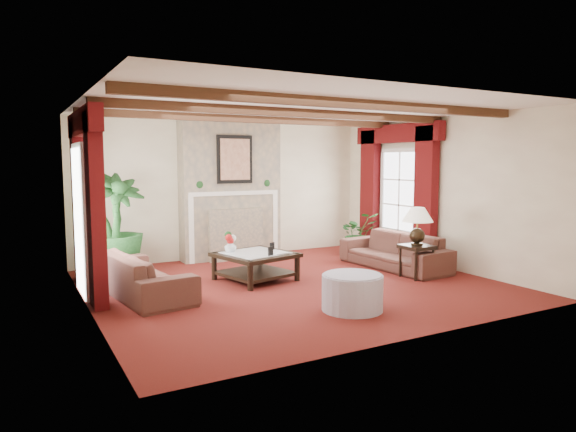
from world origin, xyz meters
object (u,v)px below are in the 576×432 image
potted_palm (116,248)px  coffee_table (255,267)px  sofa_left (143,267)px  sofa_right (394,245)px  ottoman (352,293)px  side_table (416,261)px

potted_palm → coffee_table: bearing=-36.0°
sofa_left → potted_palm: potted_palm is taller
potted_palm → sofa_right: bearing=-20.6°
ottoman → sofa_left: bearing=136.9°
sofa_right → ottoman: bearing=-54.8°
sofa_right → side_table: sofa_right is taller
sofa_left → sofa_right: size_ratio=0.99×
sofa_left → side_table: sofa_left is taller
coffee_table → ottoman: bearing=-93.1°
sofa_left → ottoman: (2.19, -2.05, -0.18)m
sofa_left → side_table: 4.35m
coffee_table → side_table: bearing=-37.9°
sofa_right → potted_palm: (-4.53, 1.70, 0.07)m
sofa_right → ottoman: 2.87m
side_table → ottoman: side_table is taller
sofa_left → sofa_right: bearing=-100.8°
coffee_table → sofa_right: bearing=-20.1°
sofa_right → ottoman: sofa_right is taller
sofa_right → coffee_table: (-2.61, 0.31, -0.19)m
sofa_left → sofa_right: sofa_right is taller
side_table → sofa_left: bearing=166.3°
sofa_right → coffee_table: sofa_right is taller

